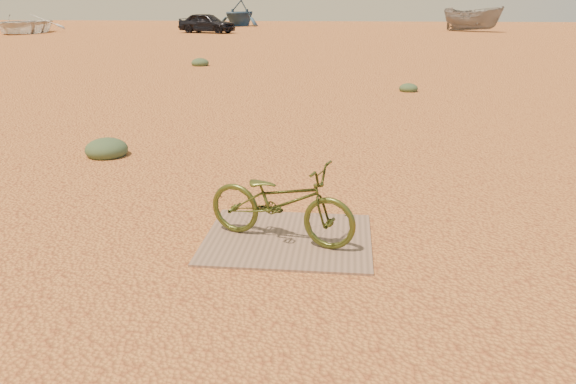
# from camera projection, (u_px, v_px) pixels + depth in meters

# --- Properties ---
(ground) EXTENTS (120.00, 120.00, 0.00)m
(ground) POSITION_uv_depth(u_px,v_px,m) (298.00, 265.00, 4.79)
(ground) COLOR #D78A44
(ground) RESTS_ON ground
(plywood_board) EXTENTS (1.56, 1.34, 0.02)m
(plywood_board) POSITION_uv_depth(u_px,v_px,m) (288.00, 238.00, 5.31)
(plywood_board) COLOR #876B59
(plywood_board) RESTS_ON ground
(bicycle) EXTENTS (1.53, 0.91, 0.76)m
(bicycle) POSITION_uv_depth(u_px,v_px,m) (281.00, 201.00, 5.14)
(bicycle) COLOR #404C1D
(bicycle) RESTS_ON plywood_board
(car) EXTENTS (4.26, 2.63, 1.35)m
(car) POSITION_uv_depth(u_px,v_px,m) (207.00, 23.00, 38.99)
(car) COLOR black
(car) RESTS_ON ground
(boat_near_left) EXTENTS (4.95, 6.50, 1.26)m
(boat_near_left) POSITION_uv_depth(u_px,v_px,m) (22.00, 24.00, 38.66)
(boat_near_left) COLOR silver
(boat_near_left) RESTS_ON ground
(boat_far_left) EXTENTS (5.20, 5.57, 2.38)m
(boat_far_left) POSITION_uv_depth(u_px,v_px,m) (240.00, 12.00, 49.31)
(boat_far_left) COLOR #2D4B6A
(boat_far_left) RESTS_ON ground
(boat_mid_right) EXTENTS (4.68, 4.23, 1.78)m
(boat_mid_right) POSITION_uv_depth(u_px,v_px,m) (472.00, 19.00, 40.64)
(boat_mid_right) COLOR gray
(boat_mid_right) RESTS_ON ground
(kale_a) EXTENTS (0.61, 0.61, 0.34)m
(kale_a) POSITION_uv_depth(u_px,v_px,m) (107.00, 156.00, 8.18)
(kale_a) COLOR #485F40
(kale_a) RESTS_ON ground
(kale_b) EXTENTS (0.46, 0.46, 0.26)m
(kale_b) POSITION_uv_depth(u_px,v_px,m) (408.00, 91.00, 13.99)
(kale_b) COLOR #485F40
(kale_b) RESTS_ON ground
(kale_c) EXTENTS (0.61, 0.61, 0.33)m
(kale_c) POSITION_uv_depth(u_px,v_px,m) (200.00, 66.00, 19.50)
(kale_c) COLOR #485F40
(kale_c) RESTS_ON ground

